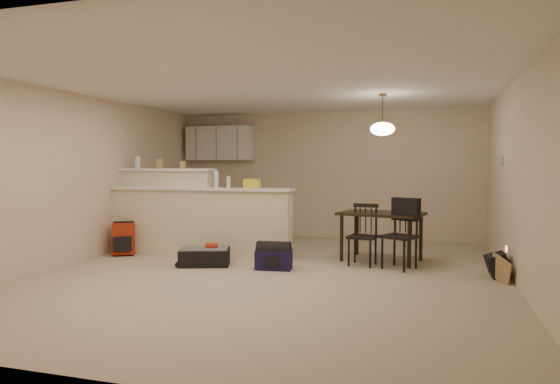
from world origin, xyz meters
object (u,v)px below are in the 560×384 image
at_px(pendant_lamp, 382,128).
at_px(dining_chair_near, 362,235).
at_px(suitcase, 205,257).
at_px(red_backpack, 123,239).
at_px(dining_table, 382,218).
at_px(dining_chair_far, 399,235).
at_px(black_daypack, 498,266).
at_px(navy_duffel, 274,260).

distance_m(pendant_lamp, dining_chair_near, 1.62).
distance_m(suitcase, red_backpack, 1.66).
xyz_separation_m(dining_table, dining_chair_near, (-0.23, -0.42, -0.21)).
xyz_separation_m(pendant_lamp, dining_chair_far, (0.29, -0.52, -1.51)).
bearing_deg(red_backpack, dining_chair_near, -23.79).
distance_m(red_backpack, black_daypack, 5.55).
bearing_deg(red_backpack, suitcase, -41.08).
distance_m(suitcase, navy_duffel, 1.04).
bearing_deg(pendant_lamp, navy_duffel, -142.64).
bearing_deg(dining_chair_far, suitcase, -141.48).
bearing_deg(black_daypack, suitcase, 93.24).
xyz_separation_m(dining_chair_near, navy_duffel, (-1.14, -0.62, -0.31)).
bearing_deg(pendant_lamp, black_daypack, -24.17).
relative_size(dining_chair_near, black_daypack, 2.59).
distance_m(dining_chair_near, red_backpack, 3.80).
xyz_separation_m(dining_table, navy_duffel, (-1.37, -1.04, -0.51)).
height_order(pendant_lamp, red_backpack, pendant_lamp).
bearing_deg(navy_duffel, dining_table, 30.66).
height_order(dining_table, dining_chair_near, dining_chair_near).
xyz_separation_m(dining_chair_far, suitcase, (-2.70, -0.55, -0.36)).
relative_size(red_backpack, black_daypack, 1.49).
height_order(dining_table, suitcase, dining_table).
distance_m(navy_duffel, black_daypack, 2.93).
bearing_deg(dining_chair_far, dining_table, 146.51).
height_order(dining_chair_near, navy_duffel, dining_chair_near).
relative_size(dining_table, black_daypack, 3.90).
xyz_separation_m(suitcase, red_backpack, (-1.61, 0.38, 0.14)).
distance_m(red_backpack, navy_duffel, 2.67).
height_order(dining_table, pendant_lamp, pendant_lamp).
xyz_separation_m(suitcase, navy_duffel, (1.04, 0.02, 0.02)).
distance_m(dining_chair_near, black_daypack, 1.81).
relative_size(pendant_lamp, black_daypack, 1.82).
relative_size(suitcase, black_daypack, 2.05).
bearing_deg(suitcase, dining_table, 5.64).
relative_size(dining_table, navy_duffel, 2.71).
relative_size(dining_chair_near, suitcase, 1.27).
xyz_separation_m(dining_chair_far, black_daypack, (1.25, -0.17, -0.33)).
relative_size(suitcase, navy_duffel, 1.42).
height_order(dining_chair_far, black_daypack, dining_chair_far).
bearing_deg(black_daypack, dining_table, 63.62).
relative_size(dining_chair_near, navy_duffel, 1.80).
xyz_separation_m(dining_table, suitcase, (-2.40, -1.07, -0.53)).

